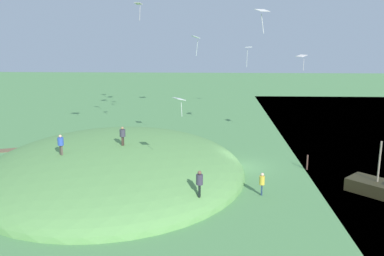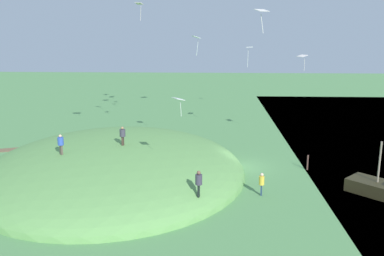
{
  "view_description": "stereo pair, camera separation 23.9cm",
  "coord_description": "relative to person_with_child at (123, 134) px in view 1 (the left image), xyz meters",
  "views": [
    {
      "loc": [
        3.14,
        36.31,
        12.21
      ],
      "look_at": [
        4.36,
        2.08,
        4.03
      ],
      "focal_mm": 39.71,
      "sensor_mm": 36.0,
      "label": 1
    },
    {
      "loc": [
        2.91,
        36.3,
        12.21
      ],
      "look_at": [
        4.36,
        2.08,
        4.03
      ],
      "focal_mm": 39.71,
      "sensor_mm": 36.0,
      "label": 2
    }
  ],
  "objects": [
    {
      "name": "person_watching_kites",
      "position": [
        4.38,
        2.08,
        -0.18
      ],
      "size": [
        0.64,
        0.64,
        1.59
      ],
      "rotation": [
        0.0,
        0.0,
        2.41
      ],
      "color": "brown",
      "rests_on": "grass_hill"
    },
    {
      "name": "kite_11",
      "position": [
        -16.24,
        -10.12,
        5.58
      ],
      "size": [
        1.06,
        1.21,
        1.56
      ],
      "color": "white"
    },
    {
      "name": "dirt_path",
      "position": [
        13.89,
        -7.34,
        -3.74
      ],
      "size": [
        16.78,
        7.27,
        0.04
      ],
      "primitive_type": "cube",
      "rotation": [
        0.0,
        0.0,
        0.35
      ],
      "color": "brown",
      "rests_on": "ground_plane"
    },
    {
      "name": "mooring_post",
      "position": [
        -15.66,
        -2.65,
        -3.09
      ],
      "size": [
        0.14,
        0.14,
        1.33
      ],
      "primitive_type": "cylinder",
      "color": "brown",
      "rests_on": "ground_plane"
    },
    {
      "name": "kite_6",
      "position": [
        -11.28,
        -13.64,
        6.21
      ],
      "size": [
        0.82,
        1.08,
        2.17
      ],
      "color": "white"
    },
    {
      "name": "person_walking_path",
      "position": [
        -10.94,
        3.34,
        -2.66
      ],
      "size": [
        0.44,
        0.44,
        1.75
      ],
      "rotation": [
        0.0,
        0.0,
        1.45
      ],
      "color": "navy",
      "rests_on": "ground_plane"
    },
    {
      "name": "kite_9",
      "position": [
        0.35,
        -12.33,
        10.68
      ],
      "size": [
        0.94,
        0.85,
        1.82
      ],
      "color": "white"
    },
    {
      "name": "grass_hill",
      "position": [
        1.09,
        -1.28,
        -3.76
      ],
      "size": [
        22.37,
        24.99,
        5.65
      ],
      "primitive_type": "ellipsoid",
      "color": "#619950",
      "rests_on": "ground_plane"
    },
    {
      "name": "kite_15",
      "position": [
        -5.0,
        5.67,
        3.81
      ],
      "size": [
        0.94,
        1.04,
        1.26
      ],
      "color": "white"
    },
    {
      "name": "ground_plane",
      "position": [
        -9.96,
        -3.21,
        -3.76
      ],
      "size": [
        160.0,
        160.0,
        0.0
      ],
      "primitive_type": "plane",
      "color": "#568E51"
    },
    {
      "name": "kite_8",
      "position": [
        -5.75,
        -5.94,
        7.48
      ],
      "size": [
        0.89,
        1.1,
        1.82
      ],
      "color": "white"
    },
    {
      "name": "kite_3",
      "position": [
        -10.42,
        3.97,
        9.43
      ],
      "size": [
        1.05,
        1.0,
        1.58
      ],
      "color": "white"
    },
    {
      "name": "person_near_shore",
      "position": [
        -6.37,
        6.56,
        -1.48
      ],
      "size": [
        0.51,
        0.51,
        1.83
      ],
      "rotation": [
        0.0,
        0.0,
        1.46
      ],
      "color": "black",
      "rests_on": "grass_hill"
    },
    {
      "name": "person_with_child",
      "position": [
        0.0,
        0.0,
        0.0
      ],
      "size": [
        0.53,
        0.53,
        1.56
      ],
      "rotation": [
        0.0,
        0.0,
        1.43
      ],
      "color": "#413027",
      "rests_on": "grass_hill"
    }
  ]
}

